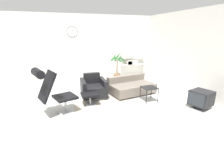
% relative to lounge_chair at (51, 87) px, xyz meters
% --- Properties ---
extents(ground_plane, '(12.00, 12.00, 0.00)m').
position_rel_lounge_chair_xyz_m(ground_plane, '(1.42, 0.37, -0.74)').
color(ground_plane, silver).
extents(wall_back, '(12.00, 0.09, 2.80)m').
position_rel_lounge_chair_xyz_m(wall_back, '(1.42, 3.31, 0.66)').
color(wall_back, silver).
rests_on(wall_back, ground_plane).
extents(wall_right, '(0.06, 12.00, 2.80)m').
position_rel_lounge_chair_xyz_m(wall_right, '(4.65, 0.37, 0.66)').
color(wall_right, silver).
rests_on(wall_right, ground_plane).
extents(round_rug, '(1.90, 1.90, 0.01)m').
position_rel_lounge_chair_xyz_m(round_rug, '(1.44, 0.00, -0.74)').
color(round_rug, '#BCB29E').
rests_on(round_rug, ground_plane).
extents(lounge_chair, '(1.09, 0.82, 1.24)m').
position_rel_lounge_chair_xyz_m(lounge_chair, '(0.00, 0.00, 0.00)').
color(lounge_chair, '#BCBCC1').
rests_on(lounge_chair, ground_plane).
extents(ottoman, '(0.50, 0.42, 0.35)m').
position_rel_lounge_chair_xyz_m(ottoman, '(1.03, 0.33, -0.48)').
color(ottoman, '#BCBCC1').
rests_on(ottoman, ground_plane).
extents(armchair_red, '(0.82, 0.86, 0.74)m').
position_rel_lounge_chair_xyz_m(armchair_red, '(1.28, 0.98, -0.46)').
color(armchair_red, silver).
rests_on(armchair_red, ground_plane).
extents(couch_low, '(1.63, 1.15, 0.58)m').
position_rel_lounge_chair_xyz_m(couch_low, '(2.61, 0.89, -0.52)').
color(couch_low, black).
rests_on(couch_low, ground_plane).
extents(side_table, '(0.43, 0.43, 0.45)m').
position_rel_lounge_chair_xyz_m(side_table, '(2.81, 0.03, -0.34)').
color(side_table, black).
rests_on(side_table, ground_plane).
extents(crt_television, '(0.64, 0.64, 0.50)m').
position_rel_lounge_chair_xyz_m(crt_television, '(3.93, -0.89, -0.47)').
color(crt_television, black).
rests_on(crt_television, ground_plane).
extents(potted_plant, '(0.67, 0.64, 1.27)m').
position_rel_lounge_chair_xyz_m(potted_plant, '(2.81, 2.81, -0.17)').
color(potted_plant, brown).
rests_on(potted_plant, ground_plane).
extents(shelf_unit, '(1.21, 0.28, 1.82)m').
position_rel_lounge_chair_xyz_m(shelf_unit, '(3.62, 3.07, 0.05)').
color(shelf_unit, '#BCBCC1').
rests_on(shelf_unit, ground_plane).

